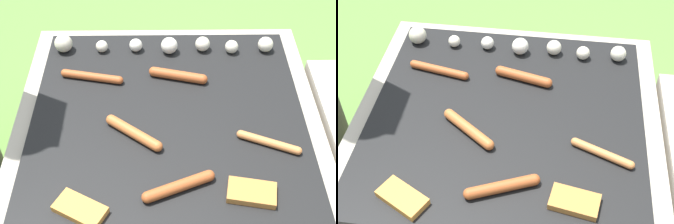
% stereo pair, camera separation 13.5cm
% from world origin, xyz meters
% --- Properties ---
extents(ground_plane, '(14.00, 14.00, 0.00)m').
position_xyz_m(ground_plane, '(0.00, 0.00, 0.00)').
color(ground_plane, '#567F38').
extents(grill, '(0.91, 0.91, 0.37)m').
position_xyz_m(grill, '(0.00, 0.00, 0.19)').
color(grill, '#A89E8C').
rests_on(grill, ground_plane).
extents(sausage_front_center, '(0.16, 0.13, 0.03)m').
position_xyz_m(sausage_front_center, '(-0.10, -0.08, 0.39)').
color(sausage_front_center, '#B7602D').
rests_on(sausage_front_center, grill).
extents(sausage_back_right, '(0.18, 0.07, 0.03)m').
position_xyz_m(sausage_back_right, '(0.03, 0.17, 0.39)').
color(sausage_back_right, '#A34C23').
rests_on(sausage_back_right, grill).
extents(sausage_mid_left, '(0.17, 0.09, 0.02)m').
position_xyz_m(sausage_mid_left, '(0.28, -0.11, 0.39)').
color(sausage_mid_left, '#C6753D').
rests_on(sausage_mid_left, grill).
extents(sausage_back_left, '(0.20, 0.06, 0.03)m').
position_xyz_m(sausage_back_left, '(-0.24, 0.17, 0.39)').
color(sausage_back_left, '#A34C23').
rests_on(sausage_back_left, grill).
extents(sausage_front_left, '(0.19, 0.09, 0.03)m').
position_xyz_m(sausage_front_left, '(0.02, -0.26, 0.39)').
color(sausage_front_left, '#A34C23').
rests_on(sausage_front_left, grill).
extents(bread_slice_left, '(0.14, 0.12, 0.02)m').
position_xyz_m(bread_slice_left, '(-0.22, -0.32, 0.38)').
color(bread_slice_left, '#D18438').
rests_on(bread_slice_left, grill).
extents(bread_slice_right, '(0.13, 0.09, 0.02)m').
position_xyz_m(bread_slice_right, '(0.21, -0.28, 0.38)').
color(bread_slice_right, '#B27033').
rests_on(bread_slice_right, grill).
extents(mushroom_row, '(0.73, 0.07, 0.06)m').
position_xyz_m(mushroom_row, '(-0.02, 0.31, 0.40)').
color(mushroom_row, beige).
rests_on(mushroom_row, grill).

